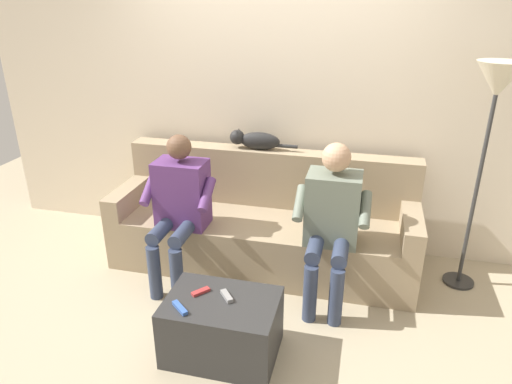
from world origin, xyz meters
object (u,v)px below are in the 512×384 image
cat_on_backrest (254,140)px  remote_gray (227,296)px  remote_blue (180,308)px  coffee_table (222,327)px  person_right_seated (179,202)px  remote_red (201,292)px  floor_lamp (495,96)px  person_left_seated (332,215)px  couch (264,227)px

cat_on_backrest → remote_gray: 1.51m
cat_on_backrest → remote_blue: bearing=87.3°
coffee_table → person_right_seated: size_ratio=0.59×
remote_gray → remote_blue: 0.30m
cat_on_backrest → remote_red: bearing=89.6°
remote_red → remote_gray: remote_gray is taller
person_right_seated → remote_gray: 1.00m
remote_gray → floor_lamp: size_ratio=0.07×
person_left_seated → remote_blue: 1.27m
couch → person_right_seated: person_right_seated is taller
floor_lamp → couch: bearing=1.5°
floor_lamp → remote_blue: bearing=36.7°
remote_red → remote_blue: remote_blue is taller
person_left_seated → cat_on_backrest: size_ratio=2.06×
floor_lamp → coffee_table: bearing=37.2°
coffee_table → person_right_seated: 1.08m
person_right_seated → remote_red: person_right_seated is taller
couch → coffee_table: bearing=90.0°
couch → remote_red: 1.14m
cat_on_backrest → person_left_seated: bearing=140.0°
couch → remote_blue: size_ratio=17.08×
remote_red → remote_blue: size_ratio=0.82×
remote_blue → person_left_seated: bearing=-89.6°
person_left_seated → remote_red: 1.09m
coffee_table → couch: bearing=-90.0°
remote_red → floor_lamp: bearing=163.6°
remote_gray → remote_blue: size_ratio=0.86×
person_left_seated → person_right_seated: bearing=0.9°
couch → cat_on_backrest: 0.74m
coffee_table → cat_on_backrest: cat_on_backrest is taller
person_left_seated → person_right_seated: (1.17, 0.02, -0.01)m
remote_blue → coffee_table: bearing=-106.0°
coffee_table → remote_blue: (0.22, 0.14, 0.21)m
person_right_seated → floor_lamp: floor_lamp is taller
person_right_seated → floor_lamp: (-2.19, -0.43, 0.84)m
coffee_table → remote_red: size_ratio=5.87×
person_left_seated → remote_gray: bearing=53.7°
remote_red → cat_on_backrest: bearing=-140.4°
remote_blue → floor_lamp: size_ratio=0.08×
couch → cat_on_backrest: cat_on_backrest is taller
person_left_seated → person_right_seated: person_left_seated is taller
cat_on_backrest → floor_lamp: (-1.75, 0.20, 0.50)m
couch → floor_lamp: floor_lamp is taller
coffee_table → cat_on_backrest: (0.14, -1.42, 0.81)m
remote_blue → couch: bearing=-58.5°
coffee_table → remote_gray: size_ratio=5.58×
person_left_seated → floor_lamp: floor_lamp is taller
person_left_seated → cat_on_backrest: person_left_seated is taller
person_right_seated → remote_gray: size_ratio=9.40×
remote_gray → remote_blue: bearing=-92.2°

